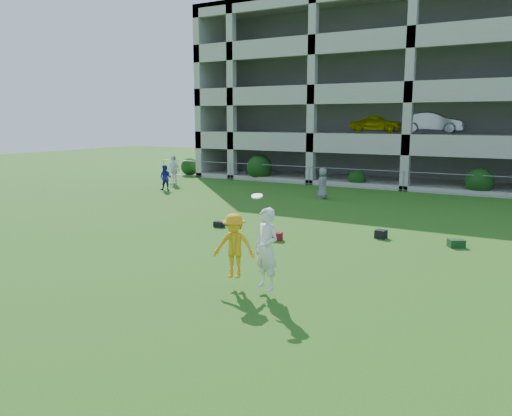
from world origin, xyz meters
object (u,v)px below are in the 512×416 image
Objects in this scene: bystander_a at (166,178)px; crate_d at (381,234)px; parking_garage at (437,93)px; frisbee_contest at (247,247)px; bystander_c at (323,183)px; bystander_b at (174,170)px.

crate_d is (14.49, -5.69, -0.61)m from bystander_a.
bystander_a is 0.05× the size of parking_garage.
bystander_a is 18.34m from frisbee_contest.
crate_d is 7.27m from frisbee_contest.
frisbee_contest is 28.51m from parking_garage.
crate_d is at bearing -39.90° from bystander_a.
bystander_c is at bearing -102.70° from parking_garage.
bystander_b is 17.69m from crate_d.
frisbee_contest is at bearing -100.60° from crate_d.
frisbee_contest is (14.42, -15.09, 0.16)m from bystander_b.
bystander_a is 15.58m from crate_d.
crate_d is 0.15× the size of frisbee_contest.
bystander_a is at bearing -48.95° from bystander_b.
bystander_c is (10.52, -0.63, -0.13)m from bystander_b.
frisbee_contest reaches higher than crate_d.
crate_d is at bearing -14.46° from bystander_b.
parking_garage is (-2.16, 20.99, 5.86)m from crate_d.
parking_garage reaches higher than bystander_b.
bystander_b is at bearing 100.10° from bystander_a.
bystander_b reaches higher than crate_d.
bystander_a is at bearing -128.85° from parking_garage.
bystander_a is 0.80× the size of bystander_b.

